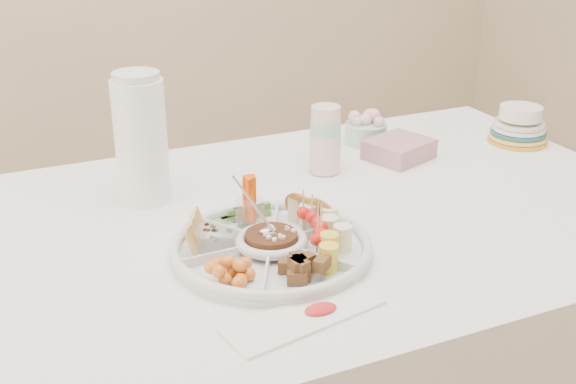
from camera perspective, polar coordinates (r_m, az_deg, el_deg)
name	(u,v)px	position (r m, az deg, el deg)	size (l,w,h in m)	color
dining_table	(325,353)	(1.77, 2.91, -12.58)	(1.52, 1.02, 0.76)	white
party_tray	(271,244)	(1.38, -1.33, -4.14)	(0.38, 0.38, 0.04)	silver
bean_dip	(271,241)	(1.38, -1.33, -3.87)	(0.10, 0.10, 0.04)	black
tortillas	(307,210)	(1.47, 1.55, -1.43)	(0.10, 0.10, 0.06)	tan
carrot_cucumber	(244,199)	(1.47, -3.52, -0.59)	(0.12, 0.12, 0.11)	#E74804
pita_raisins	(203,232)	(1.39, -6.71, -3.18)	(0.12, 0.12, 0.07)	tan
cherries	(229,266)	(1.28, -4.65, -5.85)	(0.10, 0.10, 0.04)	orange
granola_chunks	(303,268)	(1.27, 1.19, -6.04)	(0.09, 0.09, 0.04)	#422F1E
banana_tomato	(340,229)	(1.36, 4.13, -2.92)	(0.12, 0.12, 0.09)	#D6C977
cup_stack	(325,131)	(1.74, 2.97, 4.80)	(0.08, 0.08, 0.21)	silver
thermos	(141,136)	(1.60, -11.56, 4.32)	(0.11, 0.11, 0.30)	white
flower_bowl	(366,129)	(1.97, 6.19, 5.01)	(0.11, 0.11, 0.08)	#ABD5B9
napkin_stack	(399,149)	(1.87, 8.76, 3.36)	(0.15, 0.13, 0.05)	#B47D89
plate_stack	(519,124)	(2.06, 17.81, 5.11)	(0.16, 0.16, 0.10)	yellow
placemat	(304,316)	(1.20, 1.29, -9.79)	(0.28, 0.09, 0.01)	white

